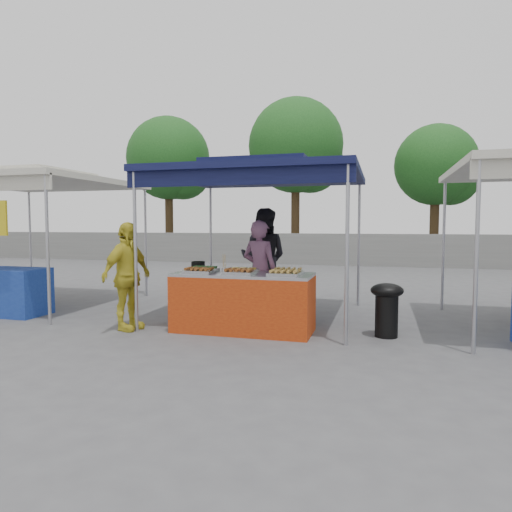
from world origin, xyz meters
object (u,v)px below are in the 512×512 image
(cooking_pot, at_px, (198,265))
(customer_person, at_px, (127,276))
(wok_burner, at_px, (387,305))
(helper_man, at_px, (263,258))
(vendor_table, at_px, (243,302))
(vendor_woman, at_px, (260,271))

(cooking_pot, distance_m, customer_person, 1.09)
(cooking_pot, xyz_separation_m, customer_person, (-0.83, -0.69, -0.12))
(cooking_pot, xyz_separation_m, wok_burner, (2.84, -0.12, -0.47))
(wok_burner, xyz_separation_m, customer_person, (-3.67, -0.57, 0.35))
(helper_man, bearing_deg, cooking_pot, 68.75)
(cooking_pot, bearing_deg, customer_person, -140.32)
(vendor_table, relative_size, helper_man, 1.08)
(vendor_table, height_order, customer_person, customer_person)
(wok_burner, relative_size, customer_person, 0.47)
(helper_man, height_order, customer_person, helper_man)
(wok_burner, height_order, vendor_woman, vendor_woman)
(wok_burner, relative_size, helper_man, 0.41)
(cooking_pot, relative_size, wok_burner, 0.28)
(vendor_woman, distance_m, customer_person, 2.02)
(wok_burner, height_order, customer_person, customer_person)
(vendor_table, height_order, helper_man, helper_man)
(vendor_table, height_order, wok_burner, vendor_table)
(wok_burner, distance_m, helper_man, 2.86)
(cooking_pot, bearing_deg, helper_man, 68.81)
(helper_man, bearing_deg, vendor_table, 95.91)
(vendor_woman, relative_size, customer_person, 1.02)
(vendor_table, distance_m, customer_person, 1.75)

